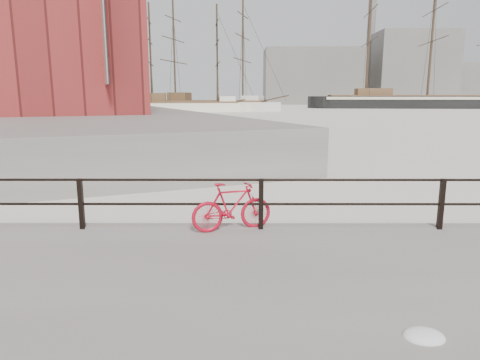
% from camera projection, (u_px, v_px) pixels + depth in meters
% --- Properties ---
extents(ground, '(400.00, 400.00, 0.00)m').
position_uv_depth(ground, '(434.00, 243.00, 8.60)').
color(ground, white).
rests_on(ground, ground).
extents(far_quay, '(78.44, 148.07, 1.80)m').
position_uv_depth(far_quay, '(46.00, 107.00, 79.15)').
color(far_quay, gray).
rests_on(far_quay, ground).
extents(guardrail, '(28.00, 0.10, 1.00)m').
position_uv_depth(guardrail, '(441.00, 204.00, 8.28)').
color(guardrail, black).
rests_on(guardrail, promenade).
extents(bicycle, '(1.57, 0.69, 0.95)m').
position_uv_depth(bicycle, '(232.00, 207.00, 8.20)').
color(bicycle, red).
rests_on(bicycle, promenade).
extents(barque_black, '(62.58, 25.77, 34.41)m').
position_uv_depth(barque_black, '(426.00, 108.00, 98.86)').
color(barque_black, black).
rests_on(barque_black, ground).
extents(schooner_mid, '(32.92, 20.30, 21.88)m').
position_uv_depth(schooner_mid, '(209.00, 111.00, 84.19)').
color(schooner_mid, silver).
rests_on(schooner_mid, ground).
extents(schooner_left, '(27.39, 15.00, 19.68)m').
position_uv_depth(schooner_left, '(186.00, 112.00, 78.57)').
color(schooner_left, white).
rests_on(schooner_left, ground).
extents(workboat_near, '(13.01, 5.13, 7.00)m').
position_uv_depth(workboat_near, '(43.00, 127.00, 40.44)').
color(workboat_near, black).
rests_on(workboat_near, ground).
extents(apartment_mustard, '(26.02, 22.15, 22.20)m').
position_uv_depth(apartment_mustard, '(4.00, 1.00, 46.04)').
color(apartment_mustard, '#DDBD4D').
rests_on(apartment_mustard, far_quay).
extents(apartment_cream, '(24.16, 21.40, 21.20)m').
position_uv_depth(apartment_cream, '(23.00, 34.00, 67.08)').
color(apartment_cream, beige).
rests_on(apartment_cream, far_quay).
extents(apartment_grey, '(26.02, 22.15, 23.20)m').
position_uv_depth(apartment_grey, '(33.00, 43.00, 86.91)').
color(apartment_grey, gray).
rests_on(apartment_grey, far_quay).
extents(apartment_brick, '(27.87, 22.90, 21.20)m').
position_uv_depth(apartment_brick, '(39.00, 57.00, 108.05)').
color(apartment_brick, brown).
rests_on(apartment_brick, far_quay).
extents(industrial_west, '(32.00, 18.00, 18.00)m').
position_uv_depth(industrial_west, '(312.00, 77.00, 144.12)').
color(industrial_west, gray).
rests_on(industrial_west, ground).
extents(industrial_mid, '(26.00, 20.00, 24.00)m').
position_uv_depth(industrial_mid, '(410.00, 69.00, 148.35)').
color(industrial_mid, gray).
rests_on(industrial_mid, ground).
extents(industrial_east, '(20.00, 16.00, 14.00)m').
position_uv_depth(industrial_east, '(468.00, 84.00, 154.17)').
color(industrial_east, gray).
rests_on(industrial_east, ground).
extents(smokestack, '(2.80, 2.80, 44.00)m').
position_uv_depth(smokestack, '(371.00, 41.00, 151.35)').
color(smokestack, gray).
rests_on(smokestack, ground).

